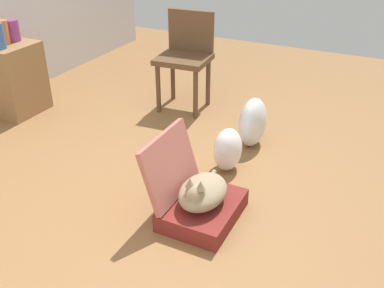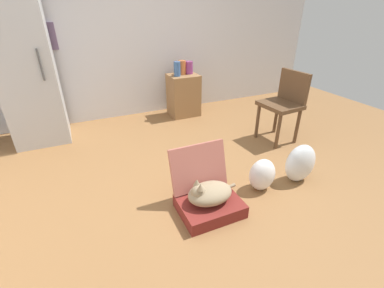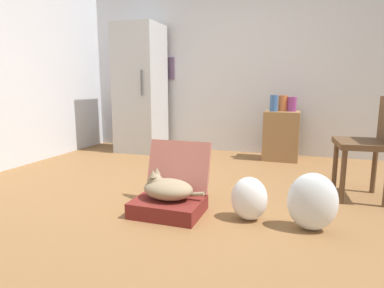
{
  "view_description": "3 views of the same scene",
  "coord_description": "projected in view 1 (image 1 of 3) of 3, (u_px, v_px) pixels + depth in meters",
  "views": [
    {
      "loc": [
        -2.1,
        -1.33,
        1.78
      ],
      "look_at": [
        0.27,
        -0.16,
        0.31
      ],
      "focal_mm": 41.28,
      "sensor_mm": 36.0,
      "label": 1
    },
    {
      "loc": [
        -0.94,
        -1.98,
        1.63
      ],
      "look_at": [
        0.02,
        0.16,
        0.39
      ],
      "focal_mm": 24.87,
      "sensor_mm": 36.0,
      "label": 2
    },
    {
      "loc": [
        0.89,
        -2.64,
        0.99
      ],
      "look_at": [
        -0.05,
        0.13,
        0.47
      ],
      "focal_mm": 30.69,
      "sensor_mm": 36.0,
      "label": 3
    }
  ],
  "objects": [
    {
      "name": "vase_round",
      "position": [
        2.0,
        32.0,
        3.89
      ],
      "size": [
        0.12,
        0.12,
        0.21
      ],
      "primitive_type": "cylinder",
      "color": "#CC6B38",
      "rests_on": "side_table"
    },
    {
      "name": "side_table",
      "position": [
        15.0,
        79.0,
        4.08
      ],
      "size": [
        0.45,
        0.39,
        0.65
      ],
      "primitive_type": "cube",
      "color": "olive",
      "rests_on": "ground"
    },
    {
      "name": "suitcase_base",
      "position": [
        203.0,
        210.0,
        2.79
      ],
      "size": [
        0.53,
        0.42,
        0.12
      ],
      "primitive_type": "cube",
      "color": "maroon",
      "rests_on": "ground"
    },
    {
      "name": "plastic_bag_clear",
      "position": [
        253.0,
        122.0,
        3.57
      ],
      "size": [
        0.34,
        0.21,
        0.41
      ],
      "primitive_type": "ellipsoid",
      "color": "silver",
      "rests_on": "ground"
    },
    {
      "name": "cat",
      "position": [
        202.0,
        192.0,
        2.71
      ],
      "size": [
        0.48,
        0.28,
        0.23
      ],
      "color": "#998466",
      "rests_on": "suitcase_base"
    },
    {
      "name": "chair",
      "position": [
        186.0,
        54.0,
        4.11
      ],
      "size": [
        0.46,
        0.5,
        0.9
      ],
      "rotation": [
        0.0,
        0.0,
        -1.49
      ],
      "color": "brown",
      "rests_on": "ground"
    },
    {
      "name": "plastic_bag_white",
      "position": [
        228.0,
        150.0,
        3.26
      ],
      "size": [
        0.27,
        0.2,
        0.33
      ],
      "primitive_type": "ellipsoid",
      "color": "white",
      "rests_on": "ground"
    },
    {
      "name": "ground_plane",
      "position": [
        154.0,
        196.0,
        3.03
      ],
      "size": [
        7.68,
        7.68,
        0.0
      ],
      "primitive_type": "plane",
      "color": "olive",
      "rests_on": "ground"
    },
    {
      "name": "suitcase_lid",
      "position": [
        170.0,
        166.0,
        2.75
      ],
      "size": [
        0.53,
        0.16,
        0.42
      ],
      "primitive_type": "cube",
      "rotation": [
        1.28,
        0.0,
        0.0
      ],
      "color": "#B26356",
      "rests_on": "suitcase_base"
    },
    {
      "name": "vase_short",
      "position": [
        13.0,
        30.0,
        3.98
      ],
      "size": [
        0.12,
        0.12,
        0.19
      ],
      "primitive_type": "cylinder",
      "color": "#8C387A",
      "rests_on": "side_table"
    }
  ]
}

